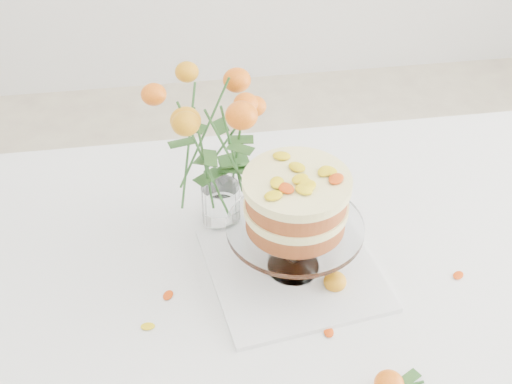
% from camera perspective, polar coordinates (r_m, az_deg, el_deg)
% --- Properties ---
extents(table, '(1.43, 0.93, 0.76)m').
position_cam_1_polar(table, '(1.48, 3.30, -7.92)').
color(table, tan).
rests_on(table, ground).
extents(napkin, '(0.36, 0.36, 0.01)m').
position_cam_1_polar(napkin, '(1.40, 2.98, -6.18)').
color(napkin, white).
rests_on(napkin, table).
extents(cake_stand, '(0.26, 0.26, 0.23)m').
position_cam_1_polar(cake_stand, '(1.29, 3.21, -1.23)').
color(cake_stand, white).
rests_on(cake_stand, napkin).
extents(rose_vase, '(0.31, 0.31, 0.40)m').
position_cam_1_polar(rose_vase, '(1.36, -3.06, 4.83)').
color(rose_vase, white).
rests_on(rose_vase, table).
extents(loose_rose_near, '(0.08, 0.04, 0.04)m').
position_cam_1_polar(loose_rose_near, '(1.37, 6.35, -7.14)').
color(loose_rose_near, orange).
rests_on(loose_rose_near, table).
extents(loose_rose_far, '(0.09, 0.05, 0.04)m').
position_cam_1_polar(loose_rose_far, '(1.23, 10.61, -14.86)').
color(loose_rose_far, '#CB5709').
rests_on(loose_rose_far, table).
extents(stray_petal_a, '(0.03, 0.02, 0.00)m').
position_cam_1_polar(stray_petal_a, '(1.34, -0.87, -9.19)').
color(stray_petal_a, yellow).
rests_on(stray_petal_a, table).
extents(stray_petal_b, '(0.03, 0.02, 0.00)m').
position_cam_1_polar(stray_petal_b, '(1.32, 3.73, -9.99)').
color(stray_petal_b, yellow).
rests_on(stray_petal_b, table).
extents(stray_petal_c, '(0.03, 0.02, 0.00)m').
position_cam_1_polar(stray_petal_c, '(1.30, 5.84, -11.09)').
color(stray_petal_c, yellow).
rests_on(stray_petal_c, table).
extents(stray_petal_d, '(0.03, 0.02, 0.00)m').
position_cam_1_polar(stray_petal_d, '(1.37, -7.05, -8.21)').
color(stray_petal_d, yellow).
rests_on(stray_petal_d, table).
extents(stray_petal_e, '(0.03, 0.02, 0.00)m').
position_cam_1_polar(stray_petal_e, '(1.32, -8.65, -10.59)').
color(stray_petal_e, yellow).
rests_on(stray_petal_e, table).
extents(stray_petal_f, '(0.03, 0.02, 0.00)m').
position_cam_1_polar(stray_petal_f, '(1.44, 15.87, -6.44)').
color(stray_petal_f, yellow).
rests_on(stray_petal_f, table).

